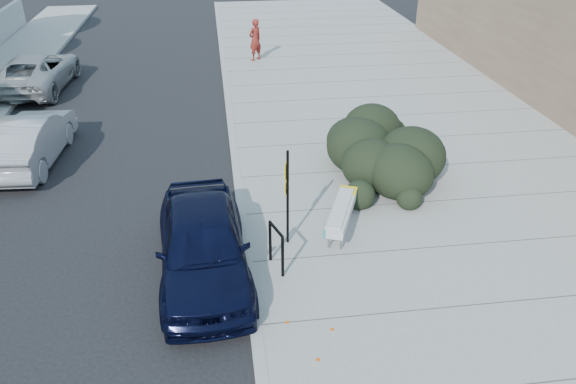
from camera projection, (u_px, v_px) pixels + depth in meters
name	position (u px, v px, depth m)	size (l,w,h in m)	color
ground	(248.00, 268.00, 12.27)	(120.00, 120.00, 0.00)	black
sidewalk_near	(418.00, 153.00, 17.22)	(11.20, 50.00, 0.15)	gray
curb_near	(236.00, 164.00, 16.56)	(0.22, 50.00, 0.17)	#9E9E99
bench	(342.00, 211.00, 13.09)	(1.22, 2.11, 0.64)	gray
bike_rack	(276.00, 244.00, 11.73)	(0.26, 0.67, 1.01)	black
sign_post	(287.00, 192.00, 12.25)	(0.12, 0.26, 2.30)	black
hedge	(379.00, 143.00, 15.67)	(2.23, 4.45, 1.67)	black
sedan_navy	(203.00, 244.00, 11.67)	(1.87, 4.64, 1.58)	black
wagon_silver	(29.00, 139.00, 16.51)	(1.57, 4.51, 1.49)	#A8A8AD
suv_silver	(36.00, 71.00, 22.42)	(2.41, 5.22, 1.45)	#9FA3A5
pedestrian	(255.00, 40.00, 25.45)	(0.68, 0.44, 1.85)	maroon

